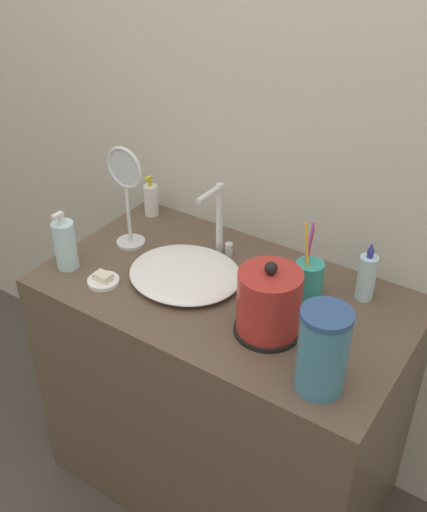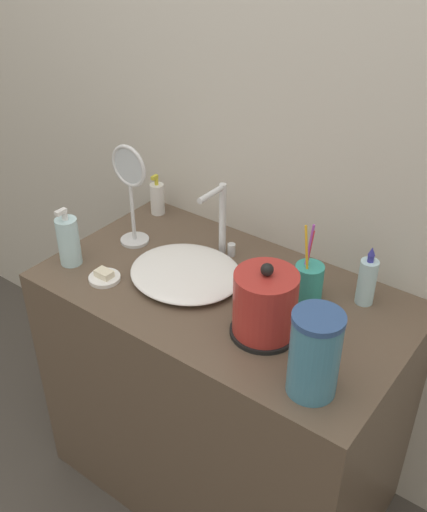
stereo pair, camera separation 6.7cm
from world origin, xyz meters
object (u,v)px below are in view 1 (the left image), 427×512
object	(u,v)px
lotion_bottle	(151,200)
electric_kettle	(269,305)
toothbrush_cup	(309,278)
mouthwash_bottle	(65,245)
faucet	(219,218)
water_pitcher	(323,350)
vanity_mirror	(126,189)
shampoo_bottle	(367,276)

from	to	relation	value
lotion_bottle	electric_kettle	bearing A→B (deg)	-26.56
toothbrush_cup	mouthwash_bottle	bearing A→B (deg)	-157.26
faucet	mouthwash_bottle	size ratio (longest dim) A/B	1.25
lotion_bottle	water_pitcher	bearing A→B (deg)	-26.91
mouthwash_bottle	vanity_mirror	bearing A→B (deg)	71.25
vanity_mirror	shampoo_bottle	bearing A→B (deg)	11.23
toothbrush_cup	electric_kettle	bearing A→B (deg)	-93.87
electric_kettle	lotion_bottle	size ratio (longest dim) A/B	1.47
lotion_bottle	faucet	bearing A→B (deg)	-13.66
lotion_bottle	water_pitcher	distance (m)	0.93
water_pitcher	toothbrush_cup	bearing A→B (deg)	120.51
toothbrush_cup	mouthwash_bottle	xyz separation A→B (m)	(-0.65, -0.27, 0.02)
toothbrush_cup	vanity_mirror	distance (m)	0.61
faucet	electric_kettle	distance (m)	0.39
shampoo_bottle	lotion_bottle	bearing A→B (deg)	176.84
mouthwash_bottle	vanity_mirror	size ratio (longest dim) A/B	0.56
water_pitcher	shampoo_bottle	bearing A→B (deg)	96.63
vanity_mirror	water_pitcher	xyz separation A→B (m)	(0.76, -0.23, -0.09)
faucet	lotion_bottle	distance (m)	0.34
vanity_mirror	faucet	bearing A→B (deg)	22.08
toothbrush_cup	water_pitcher	bearing A→B (deg)	-59.49
faucet	lotion_bottle	world-z (taller)	faucet
lotion_bottle	vanity_mirror	xyz separation A→B (m)	(0.07, -0.19, 0.14)
faucet	electric_kettle	world-z (taller)	faucet
electric_kettle	vanity_mirror	xyz separation A→B (m)	(-0.57, 0.13, 0.11)
lotion_bottle	mouthwash_bottle	size ratio (longest dim) A/B	0.78
water_pitcher	lotion_bottle	bearing A→B (deg)	153.09
toothbrush_cup	faucet	bearing A→B (deg)	173.55
toothbrush_cup	vanity_mirror	world-z (taller)	vanity_mirror
shampoo_bottle	vanity_mirror	size ratio (longest dim) A/B	0.54
lotion_bottle	shampoo_bottle	size ratio (longest dim) A/B	0.82
mouthwash_bottle	vanity_mirror	xyz separation A→B (m)	(0.07, 0.20, 0.12)
lotion_bottle	vanity_mirror	distance (m)	0.24
mouthwash_bottle	toothbrush_cup	bearing A→B (deg)	22.74
vanity_mirror	electric_kettle	bearing A→B (deg)	-12.98
shampoo_bottle	mouthwash_bottle	xyz separation A→B (m)	(-0.79, -0.35, 0.01)
mouthwash_bottle	vanity_mirror	distance (m)	0.24
toothbrush_cup	shampoo_bottle	bearing A→B (deg)	28.16
electric_kettle	shampoo_bottle	xyz separation A→B (m)	(0.15, 0.27, -0.01)
vanity_mirror	water_pitcher	size ratio (longest dim) A/B	1.53
water_pitcher	mouthwash_bottle	bearing A→B (deg)	177.87
lotion_bottle	mouthwash_bottle	xyz separation A→B (m)	(-0.00, -0.39, 0.02)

